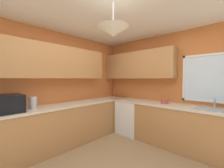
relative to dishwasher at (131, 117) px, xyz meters
name	(u,v)px	position (x,y,z in m)	size (l,w,h in m)	color
room_shell	(105,61)	(0.06, -1.01, 1.39)	(3.70, 3.98, 2.58)	#D17238
counter_run_left	(62,125)	(-0.66, -1.59, 0.02)	(0.65, 3.59, 0.89)	#AD7542
counter_run_back	(171,125)	(1.03, 0.03, 0.02)	(2.79, 0.65, 0.89)	#AD7542
dishwasher	(131,117)	(0.00, 0.00, 0.00)	(0.60, 0.60, 0.85)	white
microwave	(9,103)	(-0.66, -2.52, 0.61)	(0.48, 0.36, 0.29)	black
kettle	(33,103)	(-0.64, -2.17, 0.58)	(0.13, 0.13, 0.22)	#B7B7BC
sink_assembly	(213,109)	(1.78, 0.04, 0.48)	(0.53, 0.40, 0.19)	#9EA0A5
bowl	(165,101)	(0.89, 0.03, 0.51)	(0.17, 0.17, 0.09)	#B74C42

